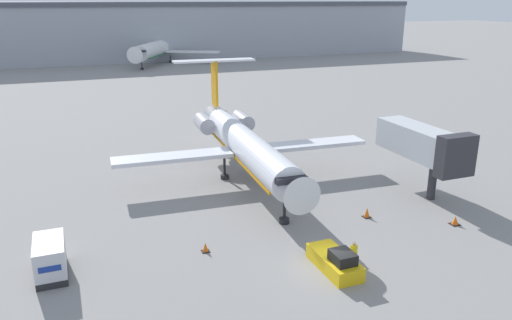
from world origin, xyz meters
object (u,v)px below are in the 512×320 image
airplane_main (244,143)px  worker_near_tug (354,253)px  jet_bridge (423,144)px  luggage_cart (50,258)px  traffic_cone_right (367,213)px  pushback_tug (335,261)px  airplane_parked_far_left (159,48)px  traffic_cone_mid (455,221)px  traffic_cone_left (205,247)px

airplane_main → worker_near_tug: (0.91, -17.78, -2.67)m
airplane_main → jet_bridge: 15.91m
luggage_cart → worker_near_tug: size_ratio=2.21×
airplane_main → traffic_cone_right: (5.87, -11.82, -3.12)m
pushback_tug → luggage_cart: size_ratio=1.21×
airplane_parked_far_left → jet_bridge: (3.06, -102.28, 0.60)m
airplane_main → airplane_parked_far_left: (10.04, 93.31, 0.33)m
luggage_cart → traffic_cone_mid: size_ratio=5.20×
worker_near_tug → jet_bridge: jet_bridge is taller
traffic_cone_right → traffic_cone_mid: traffic_cone_right is taller
jet_bridge → traffic_cone_right: bearing=-158.5°
worker_near_tug → traffic_cone_right: bearing=50.2°
airplane_main → traffic_cone_right: 13.56m
luggage_cart → traffic_cone_mid: bearing=-6.8°
traffic_cone_mid → airplane_main: bearing=126.4°
traffic_cone_left → traffic_cone_mid: size_ratio=0.94×
airplane_main → traffic_cone_left: 14.98m
luggage_cart → airplane_parked_far_left: size_ratio=0.11×
worker_near_tug → traffic_cone_left: 9.84m
traffic_cone_left → airplane_parked_far_left: 107.39m
worker_near_tug → traffic_cone_mid: 10.72m
jet_bridge → worker_near_tug: bearing=-144.2°
pushback_tug → traffic_cone_right: bearing=43.5°
airplane_parked_far_left → traffic_cone_mid: bearing=-89.3°
pushback_tug → traffic_cone_right: (6.36, 6.04, -0.22)m
luggage_cart → worker_near_tug: (18.03, -5.77, -0.30)m
traffic_cone_left → jet_bridge: size_ratio=0.07×
pushback_tug → worker_near_tug: 1.42m
worker_near_tug → traffic_cone_mid: (10.44, 2.38, -0.52)m
traffic_cone_left → jet_bridge: (20.55, 3.63, 4.13)m
jet_bridge → luggage_cart: bearing=-174.3°
luggage_cart → traffic_cone_right: 23.00m
airplane_parked_far_left → jet_bridge: size_ratio=3.52×
traffic_cone_left → traffic_cone_mid: traffic_cone_mid is taller
pushback_tug → traffic_cone_left: size_ratio=6.67×
airplane_parked_far_left → worker_near_tug: bearing=-94.7°
traffic_cone_left → jet_bridge: bearing=10.0°
worker_near_tug → airplane_parked_far_left: size_ratio=0.05×
traffic_cone_mid → airplane_parked_far_left: 108.77m
pushback_tug → traffic_cone_right: 8.77m
traffic_cone_left → pushback_tug: bearing=-37.1°
traffic_cone_left → jet_bridge: jet_bridge is taller
pushback_tug → jet_bridge: 16.69m
luggage_cart → jet_bridge: bearing=5.7°
pushback_tug → airplane_parked_far_left: bearing=84.6°
traffic_cone_left → airplane_parked_far_left: bearing=80.6°
pushback_tug → airplane_parked_far_left: size_ratio=0.13×
pushback_tug → traffic_cone_left: 8.73m
airplane_main → jet_bridge: bearing=-34.4°
luggage_cart → jet_bridge: size_ratio=0.38×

